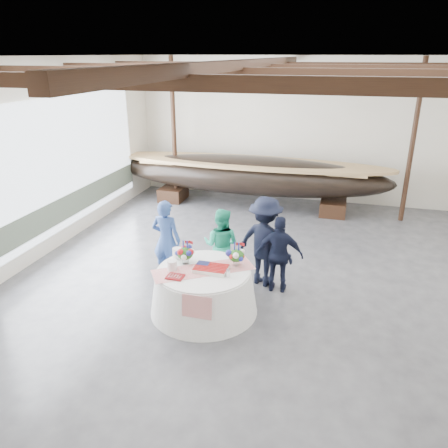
# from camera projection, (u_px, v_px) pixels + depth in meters

# --- Properties ---
(floor) EXTENTS (10.00, 12.00, 0.01)m
(floor) POSITION_uv_depth(u_px,v_px,m) (248.00, 280.00, 9.37)
(floor) COLOR #3D3D42
(floor) RESTS_ON ground
(wall_back) EXTENTS (10.00, 0.02, 4.50)m
(wall_back) POSITION_uv_depth(u_px,v_px,m) (291.00, 130.00, 13.93)
(wall_back) COLOR silver
(wall_back) RESTS_ON ground
(wall_front) EXTENTS (10.00, 0.02, 4.50)m
(wall_front) POSITION_uv_depth(u_px,v_px,m) (72.00, 392.00, 3.17)
(wall_front) COLOR silver
(wall_front) RESTS_ON ground
(wall_left) EXTENTS (0.02, 12.00, 4.50)m
(wall_left) POSITION_uv_depth(u_px,v_px,m) (33.00, 163.00, 9.81)
(wall_left) COLOR silver
(wall_left) RESTS_ON ground
(ceiling) EXTENTS (10.00, 12.00, 0.01)m
(ceiling) POSITION_uv_depth(u_px,v_px,m) (253.00, 56.00, 7.73)
(ceiling) COLOR white
(ceiling) RESTS_ON wall_back
(pavilion_structure) EXTENTS (9.80, 11.76, 4.50)m
(pavilion_structure) POSITION_uv_depth(u_px,v_px,m) (261.00, 83.00, 8.64)
(pavilion_structure) COLOR black
(pavilion_structure) RESTS_ON ground
(open_bay) EXTENTS (0.03, 7.00, 3.20)m
(open_bay) POSITION_uv_depth(u_px,v_px,m) (64.00, 171.00, 10.85)
(open_bay) COLOR silver
(open_bay) RESTS_ON ground
(longboat_display) EXTENTS (8.62, 1.72, 1.62)m
(longboat_display) POSITION_uv_depth(u_px,v_px,m) (250.00, 175.00, 13.52)
(longboat_display) COLOR black
(longboat_display) RESTS_ON ground
(banquet_table) EXTENTS (2.01, 2.01, 0.86)m
(banquet_table) POSITION_uv_depth(u_px,v_px,m) (204.00, 290.00, 8.13)
(banquet_table) COLOR silver
(banquet_table) RESTS_ON ground
(tabletop_items) EXTENTS (1.85, 1.48, 0.40)m
(tabletop_items) POSITION_uv_depth(u_px,v_px,m) (206.00, 259.00, 8.06)
(tabletop_items) COLOR #B41217
(tabletop_items) RESTS_ON banquet_table
(guest_woman_blue) EXTENTS (0.66, 0.46, 1.75)m
(guest_woman_blue) POSITION_uv_depth(u_px,v_px,m) (166.00, 240.00, 9.20)
(guest_woman_blue) COLOR navy
(guest_woman_blue) RESTS_ON ground
(guest_woman_teal) EXTENTS (0.81, 0.64, 1.60)m
(guest_woman_teal) POSITION_uv_depth(u_px,v_px,m) (221.00, 245.00, 9.15)
(guest_woman_teal) COLOR #21AA83
(guest_woman_teal) RESTS_ON ground
(guest_man_left) EXTENTS (1.40, 1.10, 1.91)m
(guest_man_left) POSITION_uv_depth(u_px,v_px,m) (265.00, 242.00, 8.93)
(guest_man_left) COLOR black
(guest_man_left) RESTS_ON ground
(guest_man_right) EXTENTS (0.96, 0.44, 1.61)m
(guest_man_right) POSITION_uv_depth(u_px,v_px,m) (279.00, 255.00, 8.70)
(guest_man_right) COLOR black
(guest_man_right) RESTS_ON ground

